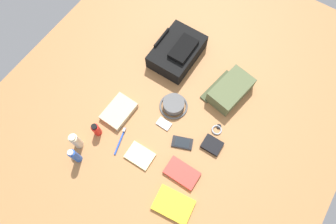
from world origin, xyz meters
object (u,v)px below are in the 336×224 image
backpack (177,52)px  folded_towel (119,111)px  paperback_novel (173,205)px  media_player (164,124)px  toiletry_pouch (230,90)px  sunscreen_spray (96,130)px  wristwatch (217,129)px  bucket_hat (174,105)px  travel_guidebook (182,173)px  notepad (140,156)px  cell_phone (182,143)px  toothbrush (121,139)px  wallet (212,145)px  lotion_bottle (76,141)px  deodorant_spray (75,156)px

backpack → folded_towel: bearing=171.3°
paperback_novel → folded_towel: 0.62m
media_player → toiletry_pouch: bearing=-29.9°
sunscreen_spray → wristwatch: bearing=-55.5°
backpack → folded_towel: (-0.53, 0.08, -0.04)m
bucket_hat → travel_guidebook: size_ratio=0.94×
backpack → wristwatch: backpack is taller
media_player → notepad: (-0.23, 0.01, 0.00)m
bucket_hat → notepad: 0.36m
paperback_novel → travel_guidebook: bearing=17.2°
cell_phone → folded_towel: 0.42m
notepad → folded_towel: size_ratio=0.75×
travel_guidebook → sunscreen_spray: bearing=97.0°
wristwatch → travel_guidebook: bearing=173.4°
bucket_hat → wristwatch: (0.01, -0.29, -0.02)m
media_player → wristwatch: 0.31m
travel_guidebook → toiletry_pouch: bearing=1.8°
toiletry_pouch → wristwatch: bearing=-167.3°
backpack → sunscreen_spray: bearing=171.2°
paperback_novel → sunscreen_spray: bearing=80.3°
cell_phone → media_player: size_ratio=1.60×
toothbrush → wallet: (0.26, -0.46, 0.01)m
bucket_hat → wallet: size_ratio=1.58×
toiletry_pouch → wristwatch: 0.26m
toiletry_pouch → wallet: size_ratio=2.71×
travel_guidebook → wallet: 0.24m
cell_phone → toothbrush: bearing=120.0°
sunscreen_spray → paperback_novel: 0.60m
bucket_hat → paperback_novel: bucket_hat is taller
media_player → wristwatch: bearing=-63.2°
lotion_bottle → toothbrush: size_ratio=0.89×
travel_guidebook → wallet: bearing=-14.8°
backpack → bucket_hat: size_ratio=2.03×
lotion_bottle → cell_phone: bearing=-56.1°
sunscreen_spray → folded_towel: size_ratio=0.55×
bucket_hat → wallet: (-0.09, -0.32, -0.01)m
wallet → folded_towel: folded_towel is taller
notepad → wallet: bearing=-49.6°
notepad → sunscreen_spray: bearing=92.7°
backpack → deodorant_spray: 0.88m
backpack → sunscreen_spray: size_ratio=3.19×
sunscreen_spray → notepad: (0.02, -0.29, -0.04)m
paperback_novel → toiletry_pouch: bearing=5.4°
backpack → bucket_hat: backpack is taller
deodorant_spray → bucket_hat: bearing=-26.1°
travel_guidebook → folded_towel: (0.10, 0.51, 0.01)m
media_player → wristwatch: (0.14, -0.28, 0.00)m
toiletry_pouch → bucket_hat: (-0.26, 0.24, -0.02)m
toiletry_pouch → folded_towel: 0.68m
sunscreen_spray → folded_towel: (0.17, -0.03, -0.03)m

